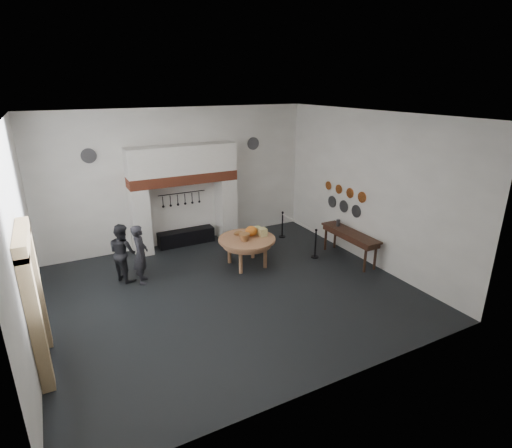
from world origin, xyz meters
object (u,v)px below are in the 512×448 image
visitor_far (123,252)px  barrier_post_far (282,225)px  visitor_near (141,254)px  work_table (247,239)px  barrier_post_near (315,244)px  side_table (350,233)px  iron_range (186,237)px

visitor_far → barrier_post_far: size_ratio=1.82×
visitor_near → barrier_post_far: visitor_near is taller
work_table → barrier_post_near: size_ratio=1.88×
barrier_post_far → work_table: bearing=-144.8°
visitor_near → visitor_far: (-0.40, 0.40, -0.02)m
visitor_near → barrier_post_near: visitor_near is taller
visitor_near → visitor_far: 0.57m
visitor_far → barrier_post_far: bearing=-107.6°
barrier_post_far → visitor_near: bearing=-167.5°
visitor_far → side_table: bearing=-131.1°
side_table → barrier_post_far: 2.75m
visitor_near → side_table: bearing=-86.8°
visitor_far → side_table: 6.70m
side_table → barrier_post_near: same height
iron_range → barrier_post_near: (3.24, -2.96, 0.20)m
visitor_far → barrier_post_near: bearing=-127.9°
visitor_far → visitor_near: bearing=-160.3°
iron_range → work_table: bearing=-66.3°
visitor_near → barrier_post_far: size_ratio=1.85×
visitor_far → barrier_post_near: size_ratio=1.82×
iron_range → barrier_post_near: barrier_post_near is taller
barrier_post_near → side_table: bearing=-33.7°
barrier_post_far → visitor_far: bearing=-172.3°
visitor_near → side_table: visitor_near is taller
visitor_near → barrier_post_far: bearing=-61.0°
work_table → side_table: size_ratio=0.77×
visitor_far → side_table: size_ratio=0.74×
work_table → barrier_post_far: bearing=35.2°
side_table → barrier_post_far: (-0.86, 2.57, -0.42)m
visitor_near → barrier_post_near: 5.27m
side_table → visitor_near: bearing=166.7°
iron_range → visitor_near: bearing=-132.6°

